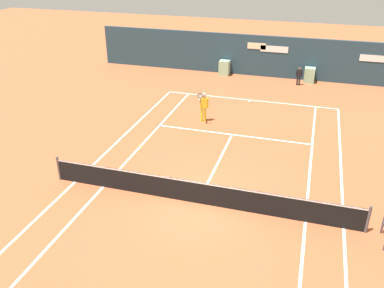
% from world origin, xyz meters
% --- Properties ---
extents(ground_plane, '(80.00, 80.00, 0.01)m').
position_xyz_m(ground_plane, '(-0.00, 0.58, 0.00)').
color(ground_plane, '#B25633').
extents(tennis_net, '(12.10, 0.10, 1.07)m').
position_xyz_m(tennis_net, '(0.00, 0.00, 0.51)').
color(tennis_net, '#4C4C51').
rests_on(tennis_net, ground_plane).
extents(sponsor_back_wall, '(25.00, 1.02, 2.94)m').
position_xyz_m(sponsor_back_wall, '(0.02, 16.97, 1.42)').
color(sponsor_back_wall, '#233D4C').
rests_on(sponsor_back_wall, ground_plane).
extents(player_on_baseline, '(0.51, 0.81, 1.85)m').
position_xyz_m(player_on_baseline, '(-1.89, 7.62, 0.98)').
color(player_on_baseline, yellow).
rests_on(player_on_baseline, ground_plane).
extents(ball_kid_right_post, '(0.42, 0.20, 1.26)m').
position_xyz_m(ball_kid_right_post, '(2.70, 15.57, 0.72)').
color(ball_kid_right_post, black).
rests_on(ball_kid_right_post, ground_plane).
extents(tennis_ball_by_sideline, '(0.07, 0.07, 0.07)m').
position_xyz_m(tennis_ball_by_sideline, '(-4.03, 3.73, 0.03)').
color(tennis_ball_by_sideline, '#CCE033').
rests_on(tennis_ball_by_sideline, ground_plane).
extents(tennis_ball_near_service_line, '(0.07, 0.07, 0.07)m').
position_xyz_m(tennis_ball_near_service_line, '(-2.55, 10.73, 0.03)').
color(tennis_ball_near_service_line, '#CCE033').
rests_on(tennis_ball_near_service_line, ground_plane).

